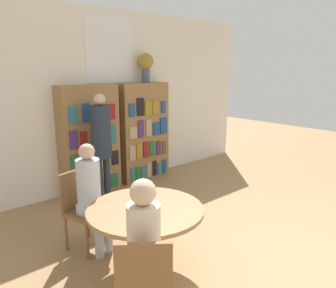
# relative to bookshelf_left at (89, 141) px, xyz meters

# --- Properties ---
(ground_plane) EXTENTS (16.00, 16.00, 0.00)m
(ground_plane) POSITION_rel_bookshelf_left_xyz_m (0.55, -3.63, -0.89)
(ground_plane) COLOR #9E7A51
(wall_back) EXTENTS (6.40, 0.07, 3.00)m
(wall_back) POSITION_rel_bookshelf_left_xyz_m (0.55, 0.19, 0.62)
(wall_back) COLOR silver
(wall_back) RESTS_ON ground_plane
(bookshelf_left) EXTENTS (0.98, 0.34, 1.78)m
(bookshelf_left) POSITION_rel_bookshelf_left_xyz_m (0.00, 0.00, 0.00)
(bookshelf_left) COLOR olive
(bookshelf_left) RESTS_ON ground_plane
(bookshelf_right) EXTENTS (0.98, 0.34, 1.78)m
(bookshelf_right) POSITION_rel_bookshelf_left_xyz_m (1.10, -0.00, 0.00)
(bookshelf_right) COLOR olive
(bookshelf_right) RESTS_ON ground_plane
(flower_vase) EXTENTS (0.28, 0.28, 0.51)m
(flower_vase) POSITION_rel_bookshelf_left_xyz_m (1.18, 0.00, 1.22)
(flower_vase) COLOR #475166
(flower_vase) RESTS_ON bookshelf_right
(reading_table) EXTENTS (1.16, 1.16, 0.70)m
(reading_table) POSITION_rel_bookshelf_left_xyz_m (-0.66, -2.36, -0.31)
(reading_table) COLOR olive
(reading_table) RESTS_ON ground_plane
(chair_near_camera) EXTENTS (0.56, 0.56, 0.91)m
(chair_near_camera) POSITION_rel_bookshelf_left_xyz_m (-1.23, -3.08, -0.38)
(chair_near_camera) COLOR brown
(chair_near_camera) RESTS_ON ground_plane
(chair_left_side) EXTENTS (0.49, 0.49, 0.91)m
(chair_left_side) POSITION_rel_bookshelf_left_xyz_m (-0.91, -1.47, -0.38)
(chair_left_side) COLOR brown
(chair_left_side) RESTS_ON ground_plane
(seated_reader_left) EXTENTS (0.34, 0.40, 1.25)m
(seated_reader_left) POSITION_rel_bookshelf_left_xyz_m (-0.86, -1.65, -0.18)
(seated_reader_left) COLOR #B2B7C6
(seated_reader_left) RESTS_ON ground_plane
(seated_reader_right) EXTENTS (0.40, 0.41, 1.28)m
(seated_reader_right) POSITION_rel_bookshelf_left_xyz_m (-1.12, -2.93, -0.16)
(seated_reader_right) COLOR beige
(seated_reader_right) RESTS_ON ground_plane
(librarian_standing) EXTENTS (0.30, 0.57, 1.68)m
(librarian_standing) POSITION_rel_bookshelf_left_xyz_m (-0.07, -0.50, 0.14)
(librarian_standing) COLOR #232D3D
(librarian_standing) RESTS_ON ground_plane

